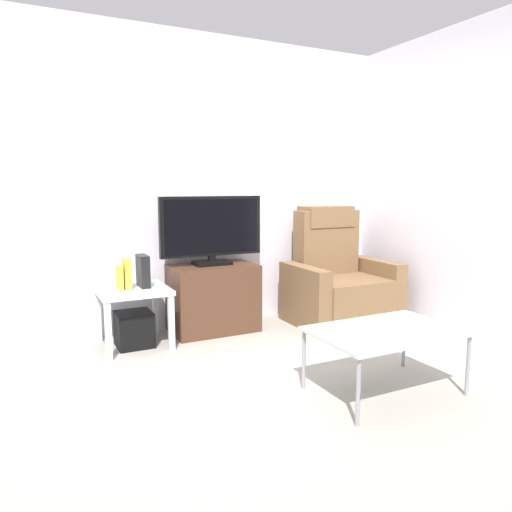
# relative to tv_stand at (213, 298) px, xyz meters

# --- Properties ---
(ground_plane) EXTENTS (6.40, 6.40, 0.00)m
(ground_plane) POSITION_rel_tv_stand_xyz_m (-0.01, -0.84, -0.30)
(ground_plane) COLOR #9E998E
(wall_back) EXTENTS (6.40, 0.06, 2.60)m
(wall_back) POSITION_rel_tv_stand_xyz_m (-0.01, 0.29, 1.00)
(wall_back) COLOR silver
(wall_back) RESTS_ON ground
(wall_side) EXTENTS (0.06, 4.48, 2.60)m
(wall_side) POSITION_rel_tv_stand_xyz_m (1.87, -0.84, 1.00)
(wall_side) COLOR silver
(wall_side) RESTS_ON ground
(tv_stand) EXTENTS (0.74, 0.45, 0.59)m
(tv_stand) POSITION_rel_tv_stand_xyz_m (0.00, 0.00, 0.00)
(tv_stand) COLOR #4C2D1E
(tv_stand) RESTS_ON ground
(television) EXTENTS (0.92, 0.20, 0.60)m
(television) POSITION_rel_tv_stand_xyz_m (-0.00, 0.02, 0.61)
(television) COLOR black
(television) RESTS_ON tv_stand
(recliner_armchair) EXTENTS (0.98, 0.78, 1.08)m
(recliner_armchair) POSITION_rel_tv_stand_xyz_m (1.20, -0.19, 0.08)
(recliner_armchair) COLOR brown
(recliner_armchair) RESTS_ON ground
(side_table) EXTENTS (0.54, 0.54, 0.48)m
(side_table) POSITION_rel_tv_stand_xyz_m (-0.72, -0.10, 0.10)
(side_table) COLOR silver
(side_table) RESTS_ON ground
(subwoofer_box) EXTENTS (0.28, 0.28, 0.28)m
(subwoofer_box) POSITION_rel_tv_stand_xyz_m (-0.72, -0.10, -0.16)
(subwoofer_box) COLOR black
(subwoofer_box) RESTS_ON ground
(book_leftmost) EXTENTS (0.04, 0.11, 0.19)m
(book_leftmost) POSITION_rel_tv_stand_xyz_m (-0.82, -0.12, 0.27)
(book_leftmost) COLOR gold
(book_leftmost) RESTS_ON side_table
(book_middle) EXTENTS (0.05, 0.11, 0.24)m
(book_middle) POSITION_rel_tv_stand_xyz_m (-0.77, -0.12, 0.30)
(book_middle) COLOR gold
(book_middle) RESTS_ON side_table
(game_console) EXTENTS (0.07, 0.20, 0.26)m
(game_console) POSITION_rel_tv_stand_xyz_m (-0.63, -0.09, 0.31)
(game_console) COLOR black
(game_console) RESTS_ON side_table
(coffee_table) EXTENTS (0.90, 0.60, 0.40)m
(coffee_table) POSITION_rel_tv_stand_xyz_m (0.48, -1.67, 0.08)
(coffee_table) COLOR #B2C6C1
(coffee_table) RESTS_ON ground
(cell_phone) EXTENTS (0.15, 0.16, 0.01)m
(cell_phone) POSITION_rel_tv_stand_xyz_m (0.38, -1.64, 0.11)
(cell_phone) COLOR #B7B7BC
(cell_phone) RESTS_ON coffee_table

